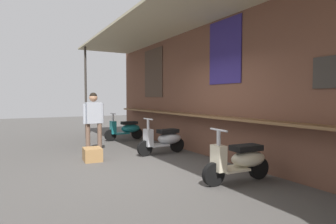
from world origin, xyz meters
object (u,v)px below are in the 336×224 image
(scooter_silver, at_px, (164,139))
(shopper_browsing, at_px, (94,116))
(scooter_teal, at_px, (126,129))
(merchandise_crate, at_px, (92,154))
(scooter_cream, at_px, (241,160))

(scooter_silver, height_order, shopper_browsing, shopper_browsing)
(scooter_teal, distance_m, scooter_silver, 2.83)
(merchandise_crate, bearing_deg, scooter_cream, 32.60)
(scooter_silver, distance_m, shopper_browsing, 2.01)
(scooter_teal, height_order, scooter_cream, same)
(scooter_cream, relative_size, shopper_browsing, 0.86)
(scooter_teal, relative_size, scooter_silver, 1.00)
(scooter_teal, xyz_separation_m, scooter_silver, (2.83, -0.00, 0.00))
(scooter_teal, xyz_separation_m, merchandise_crate, (2.73, -1.88, -0.23))
(shopper_browsing, xyz_separation_m, merchandise_crate, (0.94, -0.28, -0.85))
(scooter_teal, relative_size, merchandise_crate, 2.78)
(scooter_silver, bearing_deg, scooter_teal, -93.16)
(scooter_teal, xyz_separation_m, shopper_browsing, (1.79, -1.61, 0.62))
(shopper_browsing, height_order, merchandise_crate, shopper_browsing)
(scooter_teal, height_order, merchandise_crate, scooter_teal)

